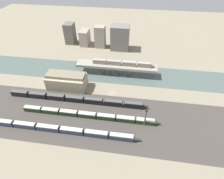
% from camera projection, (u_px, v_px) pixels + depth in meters
% --- Properties ---
extents(ground_plane, '(400.00, 400.00, 0.00)m').
position_uv_depth(ground_plane, '(112.00, 93.00, 122.42)').
color(ground_plane, gray).
extents(railbed_yard, '(280.00, 42.00, 0.01)m').
position_uv_depth(railbed_yard, '(106.00, 119.00, 104.38)').
color(railbed_yard, '#423D38').
rests_on(railbed_yard, ground).
extents(river_water, '(320.00, 26.68, 0.01)m').
position_uv_depth(river_water, '(116.00, 73.00, 140.36)').
color(river_water, '#4C5B56').
rests_on(river_water, ground).
extents(bridge, '(62.42, 9.31, 8.28)m').
position_uv_depth(bridge, '(116.00, 66.00, 135.96)').
color(bridge, gray).
rests_on(bridge, ground).
extents(train_on_bridge, '(48.41, 2.79, 3.57)m').
position_uv_depth(train_on_bridge, '(123.00, 63.00, 133.25)').
color(train_on_bridge, gray).
rests_on(train_on_bridge, bridge).
extents(train_yard_near, '(86.22, 2.71, 3.71)m').
position_uv_depth(train_yard_near, '(62.00, 130.00, 96.46)').
color(train_yard_near, '#2D384C').
rests_on(train_yard_near, ground).
extents(train_yard_mid, '(84.02, 2.85, 3.44)m').
position_uv_depth(train_yard_mid, '(89.00, 115.00, 104.69)').
color(train_yard_mid, '#23381E').
rests_on(train_yard_mid, ground).
extents(train_yard_far, '(93.16, 2.78, 4.09)m').
position_uv_depth(train_yard_far, '(77.00, 99.00, 114.69)').
color(train_yard_far, black).
rests_on(train_yard_far, ground).
extents(warehouse_building, '(27.33, 12.84, 11.62)m').
position_uv_depth(warehouse_building, '(67.00, 81.00, 124.03)').
color(warehouse_building, tan).
rests_on(warehouse_building, ground).
extents(signal_tower, '(1.00, 0.86, 12.60)m').
position_uv_depth(signal_tower, '(145.00, 118.00, 97.30)').
color(signal_tower, '#4C4C51').
rests_on(signal_tower, ground).
extents(city_block_far_left, '(9.11, 11.03, 20.06)m').
position_uv_depth(city_block_far_left, '(70.00, 33.00, 175.87)').
color(city_block_far_left, '#605B56').
rests_on(city_block_far_left, ground).
extents(city_block_left, '(8.06, 13.53, 14.77)m').
position_uv_depth(city_block_left, '(85.00, 38.00, 174.64)').
color(city_block_left, gray).
rests_on(city_block_left, ground).
extents(city_block_center, '(9.79, 8.62, 20.75)m').
position_uv_depth(city_block_center, '(100.00, 37.00, 168.92)').
color(city_block_center, gray).
rests_on(city_block_center, ground).
extents(city_block_right, '(16.92, 13.23, 22.83)m').
position_uv_depth(city_block_right, '(120.00, 38.00, 165.04)').
color(city_block_right, slate).
rests_on(city_block_right, ground).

